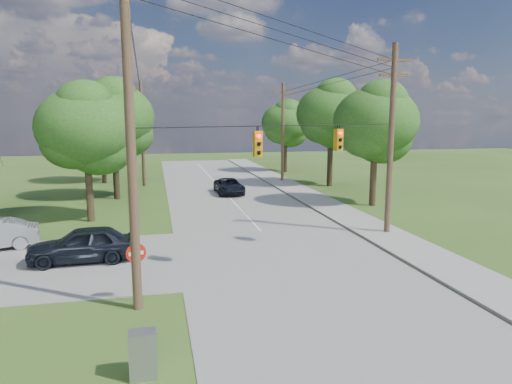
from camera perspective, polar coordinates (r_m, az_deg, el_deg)
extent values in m
plane|color=#324D19|center=(16.87, 1.69, -13.52)|extent=(140.00, 140.00, 0.00)
cube|color=gray|center=(21.90, 3.60, -8.07)|extent=(10.00, 100.00, 0.03)
cube|color=gray|center=(24.53, 18.93, -6.54)|extent=(2.60, 100.00, 0.12)
cylinder|color=brown|center=(15.51, -15.43, 6.97)|extent=(0.32, 0.32, 12.00)
cylinder|color=brown|center=(26.38, 16.51, 6.10)|extent=(0.32, 0.32, 10.50)
cube|color=brown|center=(26.53, 16.96, 15.52)|extent=(2.00, 0.12, 0.14)
cube|color=brown|center=(26.45, 16.87, 13.80)|extent=(1.70, 0.12, 0.14)
cylinder|color=brown|center=(46.86, 3.36, 7.38)|extent=(0.32, 0.32, 10.00)
cube|color=brown|center=(46.91, 3.41, 12.40)|extent=(2.00, 0.12, 0.14)
cylinder|color=brown|center=(45.12, -14.02, 7.05)|extent=(0.32, 0.32, 10.00)
cube|color=brown|center=(45.17, -14.23, 12.26)|extent=(2.00, 0.12, 0.14)
cylinder|color=black|center=(20.54, 4.99, 19.95)|extent=(13.52, 7.63, 1.53)
cylinder|color=black|center=(20.47, 4.97, 18.85)|extent=(13.52, 7.63, 1.53)
cylinder|color=black|center=(20.41, 4.96, 17.74)|extent=(13.52, 7.63, 1.53)
cylinder|color=black|center=(36.48, 8.25, 13.61)|extent=(0.03, 22.00, 0.53)
cylinder|color=black|center=(30.51, -14.74, 15.69)|extent=(0.43, 29.60, 2.03)
cylinder|color=black|center=(36.46, 8.24, 12.98)|extent=(0.03, 22.00, 0.53)
cylinder|color=black|center=(30.46, -14.71, 14.95)|extent=(0.43, 29.60, 2.03)
cylinder|color=black|center=(20.19, 4.82, 8.29)|extent=(13.52, 7.63, 0.04)
cube|color=orange|center=(18.58, 0.27, 6.00)|extent=(0.32, 0.22, 1.05)
sphere|color=#FF0C05|center=(18.43, 0.37, 7.07)|extent=(0.17, 0.17, 0.17)
cube|color=orange|center=(18.81, 0.11, 6.04)|extent=(0.32, 0.22, 1.05)
sphere|color=#FF0C05|center=(18.93, 0.02, 7.13)|extent=(0.17, 0.17, 0.17)
cube|color=orange|center=(22.45, 10.37, 6.42)|extent=(0.32, 0.22, 1.05)
sphere|color=#FF0C05|center=(22.30, 10.54, 7.30)|extent=(0.17, 0.17, 0.17)
cube|color=orange|center=(22.67, 10.14, 6.45)|extent=(0.32, 0.22, 1.05)
sphere|color=#FF0C05|center=(22.78, 10.03, 7.35)|extent=(0.17, 0.17, 0.17)
cylinder|color=#3C2E1E|center=(30.77, -20.06, -0.57)|extent=(0.45, 0.45, 3.15)
ellipsoid|color=#234514|center=(30.38, -20.52, 7.57)|extent=(6.00, 6.00, 4.92)
cylinder|color=#3C2E1E|center=(38.51, -17.07, 1.73)|extent=(0.50, 0.50, 3.50)
ellipsoid|color=#234514|center=(38.21, -17.41, 8.96)|extent=(6.40, 6.40, 5.25)
cylinder|color=#3C2E1E|center=(48.61, -18.50, 3.04)|extent=(0.48, 0.47, 3.32)
ellipsoid|color=#234514|center=(48.36, -18.78, 8.48)|extent=(6.00, 6.00, 4.92)
cylinder|color=#3C2E1E|center=(35.21, 14.41, 1.03)|extent=(0.48, 0.48, 3.32)
ellipsoid|color=#234514|center=(34.87, 14.72, 8.54)|extent=(6.20, 6.20, 5.08)
cylinder|color=#3C2E1E|center=(44.45, 9.21, 3.09)|extent=(0.52, 0.52, 3.67)
ellipsoid|color=#234514|center=(44.20, 9.38, 9.67)|extent=(6.60, 6.60, 5.41)
cylinder|color=#3C2E1E|center=(55.47, 3.67, 4.13)|extent=(0.45, 0.45, 3.15)
ellipsoid|color=#234514|center=(55.25, 3.72, 8.64)|extent=(5.80, 5.80, 4.76)
imported|color=black|center=(22.30, -20.82, -6.12)|extent=(4.87, 2.12, 1.63)
imported|color=black|center=(39.43, -3.38, 0.74)|extent=(2.25, 4.78, 1.32)
cube|color=gray|center=(12.57, -13.92, -19.11)|extent=(0.69, 0.50, 1.23)
cylinder|color=gray|center=(17.01, -14.65, -9.87)|extent=(0.06, 0.06, 2.09)
cylinder|color=#B71C0C|center=(16.78, -14.76, -7.41)|extent=(0.70, 0.25, 0.72)
cube|color=white|center=(16.75, -14.76, -7.44)|extent=(0.51, 0.19, 0.12)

